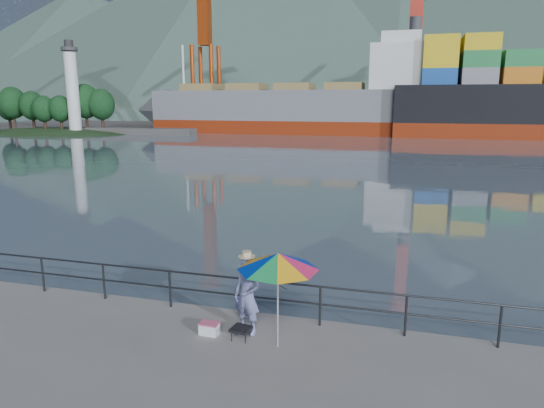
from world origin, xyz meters
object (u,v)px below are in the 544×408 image
Objects in this scene: beach_umbrella at (278,261)px; cooler_bag at (209,329)px; bulk_carrier at (311,108)px; fisherman at (247,296)px.

beach_umbrella is 2.53m from cooler_bag.
bulk_carrier is at bearing 101.01° from cooler_bag.
beach_umbrella is at bearing -79.37° from bulk_carrier.
bulk_carrier reaches higher than fisherman.
bulk_carrier reaches higher than beach_umbrella.
beach_umbrella is 74.17m from bulk_carrier.
cooler_bag is 0.01× the size of bulk_carrier.
fisherman is at bearing -79.96° from bulk_carrier.
bulk_carrier reaches higher than cooler_bag.
fisherman is 0.85× the size of beach_umbrella.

